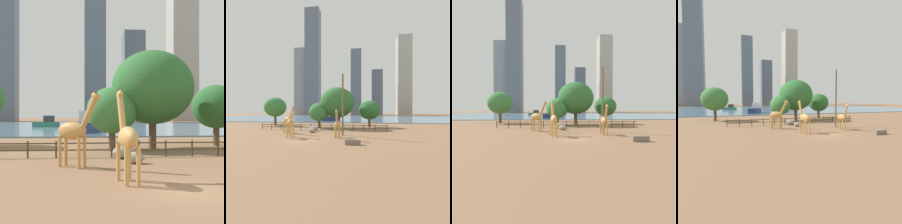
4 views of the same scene
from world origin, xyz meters
TOP-DOWN VIEW (x-y plane):
  - ground_plane at (0.00, 80.00)m, footprint 400.00×400.00m
  - harbor_water at (0.00, 77.00)m, footprint 180.00×86.00m
  - giraffe_tall at (-2.46, 2.28)m, footprint 1.15×3.00m
  - giraffe_companion at (-5.12, 7.25)m, footprint 3.02×2.45m
  - boulder_near_fence at (-1.08, 8.57)m, footprint 1.27×1.04m
  - boulder_by_pole at (-1.47, 11.12)m, footprint 1.79×1.28m
  - enclosure_fence at (-0.10, 12.00)m, footprint 26.12×0.14m
  - tree_center_broad at (9.63, 20.96)m, footprint 5.15×5.15m
  - tree_right_tall at (2.15, 18.14)m, footprint 7.91×7.91m
  - tree_left_small at (-1.89, 16.86)m, footprint 4.71×4.71m
  - boat_ferry at (-13.05, 69.38)m, footprint 6.64×4.43m
  - boat_sailboat at (-3.95, 44.65)m, footprint 5.92×9.00m
  - skyline_tower_needle at (49.01, 164.64)m, footprint 13.45×15.56m
  - skyline_block_central at (21.70, 158.63)m, footprint 10.51×13.44m
  - skyline_tower_glass at (-39.90, 141.07)m, footprint 13.45×10.81m
  - skyline_block_right at (1.49, 142.56)m, footprint 9.59×10.47m

SIDE VIEW (x-z plane):
  - ground_plane at x=0.00m, z-range 0.00..0.00m
  - harbor_water at x=0.00m, z-range 0.00..0.20m
  - boulder_near_fence at x=-1.08m, z-range 0.00..0.78m
  - boulder_by_pole at x=-1.47m, z-range 0.00..0.96m
  - enclosure_fence at x=-0.10m, z-range 0.11..1.41m
  - boat_ferry at x=-13.05m, z-range -0.24..2.51m
  - boat_sailboat at x=-3.95m, z-range -0.40..3.33m
  - giraffe_tall at x=-2.46m, z-range -0.17..4.61m
  - giraffe_companion at x=-5.12m, z-range -0.12..4.71m
  - tree_left_small at x=-1.89m, z-range 0.76..6.57m
  - tree_center_broad at x=9.63m, z-range 0.89..7.35m
  - tree_right_tall at x=2.15m, z-range 1.17..10.65m
  - skyline_block_central at x=21.70m, z-range 0.00..44.81m
  - skyline_block_right at x=1.49m, z-range 0.00..60.97m
  - skyline_tower_needle at x=49.01m, z-range 0.00..79.66m
  - skyline_tower_glass at x=-39.90m, z-range 0.00..101.33m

